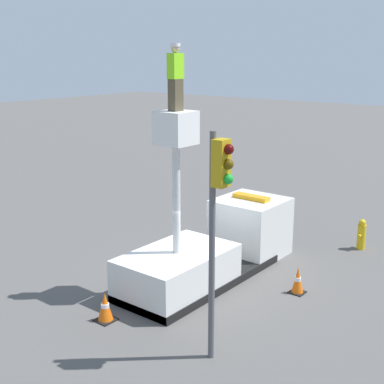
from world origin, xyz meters
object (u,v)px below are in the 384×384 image
at_px(bucket_truck, 213,248).
at_px(fire_hydrant, 361,235).
at_px(worker, 175,77).
at_px(traffic_light_pole, 218,203).
at_px(traffic_cone_rear, 105,307).
at_px(traffic_cone_curbside, 298,281).

xyz_separation_m(bucket_truck, fire_hydrant, (5.04, -2.80, -0.33)).
bearing_deg(worker, traffic_light_pole, -125.85).
relative_size(bucket_truck, traffic_cone_rear, 8.69).
bearing_deg(traffic_cone_curbside, traffic_cone_rear, 145.83).
xyz_separation_m(worker, traffic_cone_curbside, (2.16, -2.75, -5.76)).
bearing_deg(bucket_truck, traffic_cone_curbside, -81.98).
height_order(worker, traffic_cone_curbside, worker).
bearing_deg(traffic_cone_rear, traffic_light_pole, -84.43).
bearing_deg(fire_hydrant, traffic_light_pole, -179.13).
height_order(bucket_truck, worker, worker).
relative_size(worker, traffic_cone_curbside, 2.22).
xyz_separation_m(worker, traffic_cone_rear, (-2.45, 0.38, -5.76)).
bearing_deg(traffic_cone_rear, worker, -8.79).
relative_size(bucket_truck, fire_hydrant, 6.11).
bearing_deg(bucket_truck, traffic_cone_rear, 174.88).
relative_size(traffic_light_pole, traffic_cone_curbside, 6.62).
bearing_deg(bucket_truck, worker, 180.00).
bearing_deg(fire_hydrant, traffic_cone_curbside, 179.32).
bearing_deg(traffic_cone_curbside, bucket_truck, 98.02).
height_order(worker, traffic_light_pole, worker).
bearing_deg(bucket_truck, traffic_light_pole, -142.97).
bearing_deg(traffic_cone_curbside, fire_hydrant, -0.68).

